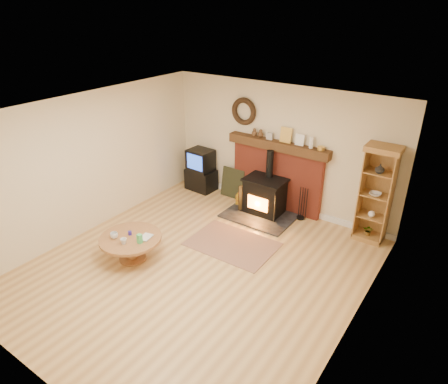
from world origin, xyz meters
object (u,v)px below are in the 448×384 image
Objects in this scene: wood_stove at (264,197)px; curio_cabinet at (376,194)px; coffee_table at (131,241)px; tv_unit at (201,171)px.

curio_cabinet is (2.10, 0.28, 0.54)m from wood_stove.
tv_unit is at bearing 104.60° from coffee_table.
wood_stove is 1.44× the size of tv_unit.
tv_unit is at bearing -178.75° from curio_cabinet.
tv_unit is 3.91m from curio_cabinet.
wood_stove is at bearing 69.28° from coffee_table.
tv_unit is (-1.79, 0.19, 0.09)m from wood_stove.
tv_unit is at bearing 173.86° from wood_stove.
curio_cabinet reaches higher than coffee_table.
curio_cabinet is at bearing 1.25° from tv_unit.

